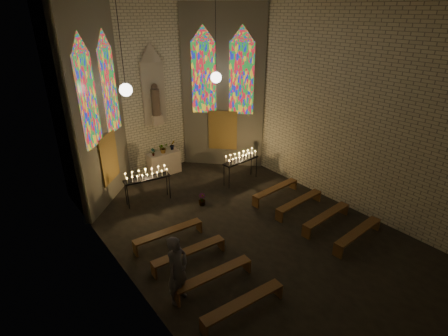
{
  "coord_description": "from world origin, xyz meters",
  "views": [
    {
      "loc": [
        -6.48,
        -7.33,
        6.72
      ],
      "look_at": [
        0.12,
        1.26,
        1.75
      ],
      "focal_mm": 28.0,
      "sensor_mm": 36.0,
      "label": 1
    }
  ],
  "objects_px": {
    "altar": "(164,163)",
    "votive_stand_left": "(147,176)",
    "votive_stand_right": "(241,158)",
    "aisle_flower_pot": "(202,200)",
    "visitor": "(177,270)"
  },
  "relations": [
    {
      "from": "aisle_flower_pot",
      "to": "votive_stand_right",
      "type": "height_order",
      "value": "votive_stand_right"
    },
    {
      "from": "votive_stand_left",
      "to": "visitor",
      "type": "relative_size",
      "value": 0.93
    },
    {
      "from": "altar",
      "to": "visitor",
      "type": "height_order",
      "value": "visitor"
    },
    {
      "from": "votive_stand_left",
      "to": "visitor",
      "type": "distance_m",
      "value": 5.22
    },
    {
      "from": "aisle_flower_pot",
      "to": "votive_stand_right",
      "type": "relative_size",
      "value": 0.28
    },
    {
      "from": "visitor",
      "to": "aisle_flower_pot",
      "type": "bearing_deg",
      "value": 25.0
    },
    {
      "from": "altar",
      "to": "votive_stand_left",
      "type": "distance_m",
      "value": 2.57
    },
    {
      "from": "votive_stand_left",
      "to": "visitor",
      "type": "height_order",
      "value": "visitor"
    },
    {
      "from": "votive_stand_left",
      "to": "votive_stand_right",
      "type": "xyz_separation_m",
      "value": [
        3.86,
        -0.81,
        -0.01
      ]
    },
    {
      "from": "votive_stand_left",
      "to": "votive_stand_right",
      "type": "height_order",
      "value": "votive_stand_left"
    },
    {
      "from": "altar",
      "to": "votive_stand_left",
      "type": "height_order",
      "value": "votive_stand_left"
    },
    {
      "from": "altar",
      "to": "votive_stand_right",
      "type": "xyz_separation_m",
      "value": [
        2.17,
        -2.66,
        0.57
      ]
    },
    {
      "from": "votive_stand_left",
      "to": "visitor",
      "type": "xyz_separation_m",
      "value": [
        -1.63,
        -4.95,
        -0.14
      ]
    },
    {
      "from": "votive_stand_left",
      "to": "aisle_flower_pot",
      "type": "bearing_deg",
      "value": -36.11
    },
    {
      "from": "aisle_flower_pot",
      "to": "votive_stand_left",
      "type": "xyz_separation_m",
      "value": [
        -1.45,
        1.45,
        0.84
      ]
    }
  ]
}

